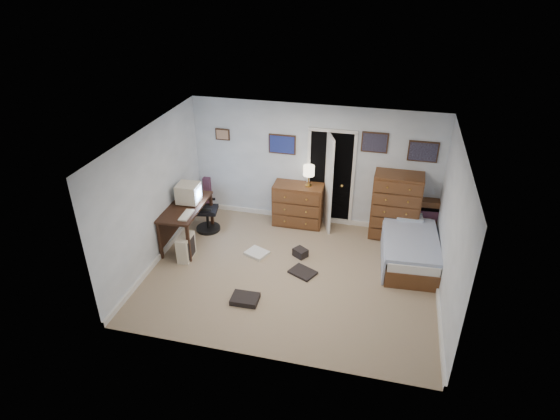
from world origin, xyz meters
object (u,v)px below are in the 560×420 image
object	(u,v)px
office_chair	(204,213)
low_dresser	(298,204)
bed	(409,248)
tall_dresser	(396,206)
computer_desk	(181,214)

from	to	relation	value
office_chair	low_dresser	world-z (taller)	office_chair
office_chair	bed	bearing A→B (deg)	-13.48
low_dresser	tall_dresser	world-z (taller)	tall_dresser
office_chair	computer_desk	bearing A→B (deg)	-128.02
computer_desk	tall_dresser	world-z (taller)	tall_dresser
computer_desk	tall_dresser	distance (m)	4.15
office_chair	tall_dresser	bearing A→B (deg)	-1.12
computer_desk	bed	distance (m)	4.31
office_chair	tall_dresser	xyz separation A→B (m)	(3.73, 0.68, 0.28)
office_chair	tall_dresser	distance (m)	3.80
office_chair	tall_dresser	size ratio (longest dim) A/B	0.75
bed	office_chair	bearing A→B (deg)	174.46
computer_desk	tall_dresser	bearing A→B (deg)	14.15
bed	low_dresser	bearing A→B (deg)	155.79
computer_desk	tall_dresser	size ratio (longest dim) A/B	1.04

